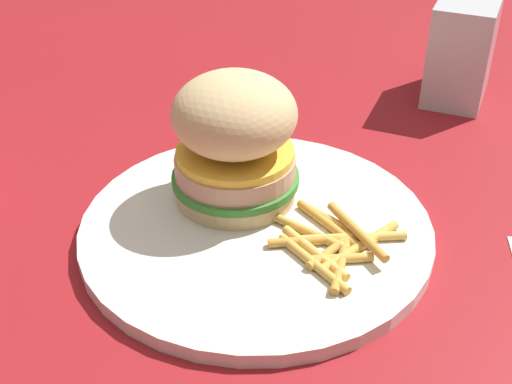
{
  "coord_description": "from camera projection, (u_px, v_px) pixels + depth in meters",
  "views": [
    {
      "loc": [
        0.06,
        -0.43,
        0.34
      ],
      "look_at": [
        0.02,
        0.02,
        0.04
      ],
      "focal_mm": 49.58,
      "sensor_mm": 36.0,
      "label": 1
    }
  ],
  "objects": [
    {
      "name": "plate",
      "position": [
        256.0,
        230.0,
        0.56
      ],
      "size": [
        0.28,
        0.28,
        0.01
      ],
      "primitive_type": "cylinder",
      "color": "silver",
      "rests_on": "ground_plane"
    },
    {
      "name": "sandwich",
      "position": [
        230.0,
        139.0,
        0.56
      ],
      "size": [
        0.1,
        0.1,
        0.11
      ],
      "color": "tan",
      "rests_on": "plate"
    },
    {
      "name": "napkin_dispenser",
      "position": [
        462.0,
        50.0,
        0.74
      ],
      "size": [
        0.08,
        0.1,
        0.11
      ],
      "primitive_type": "cube",
      "rotation": [
        0.0,
        0.0,
        1.27
      ],
      "color": "#B7BABF",
      "rests_on": "ground_plane"
    },
    {
      "name": "ground_plane",
      "position": [
        229.0,
        247.0,
        0.55
      ],
      "size": [
        1.6,
        1.6,
        0.0
      ],
      "primitive_type": "plane",
      "color": "maroon"
    },
    {
      "name": "fries_pile",
      "position": [
        333.0,
        242.0,
        0.53
      ],
      "size": [
        0.11,
        0.11,
        0.01
      ],
      "color": "gold",
      "rests_on": "plate"
    }
  ]
}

